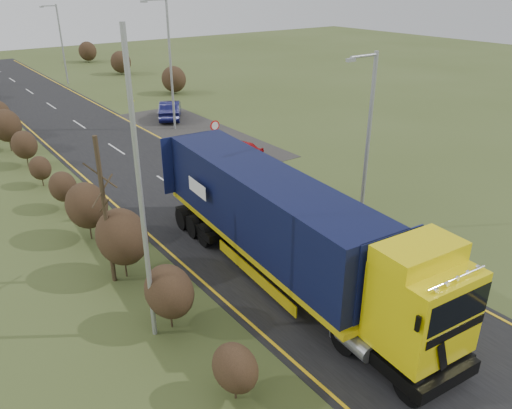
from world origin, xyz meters
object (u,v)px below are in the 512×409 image
Objects in this scene: lorry at (284,225)px; car_blue_sedan at (170,110)px; streetlight_near at (367,140)px; car_red_hatchback at (239,149)px; speed_sign at (215,131)px.

car_blue_sedan is (7.96, 25.13, -1.69)m from lorry.
streetlight_near is at bearing 15.68° from lorry.
lorry is 3.33× the size of car_blue_sedan.
speed_sign is (-1.16, 1.08, 1.19)m from car_red_hatchback.
lorry is 15.20m from car_red_hatchback.
car_red_hatchback is 0.73× the size of car_blue_sedan.
car_red_hatchback is at bearing 67.12° from lorry.
lorry is 6.27× the size of speed_sign.
speed_sign is (5.83, 14.44, -0.69)m from lorry.
speed_sign reaches higher than car_blue_sedan.
streetlight_near is at bearing 114.09° from car_blue_sedan.
lorry reaches higher than car_blue_sedan.
streetlight_near reaches higher than car_red_hatchback.
lorry is at bearing 102.39° from car_blue_sedan.
lorry is 26.42m from car_blue_sedan.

